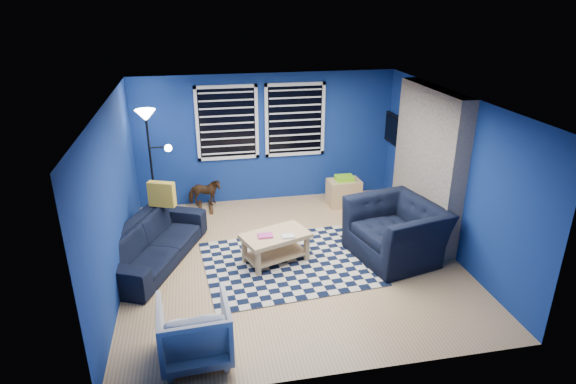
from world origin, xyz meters
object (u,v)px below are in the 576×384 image
object	(u,v)px
cabinet	(344,192)
armchair_bent	(195,330)
armchair_big	(396,231)
coffee_table	(276,242)
sofa	(153,243)
floor_lamp	(149,131)
rocking_horse	(205,193)
tv	(397,131)

from	to	relation	value
cabinet	armchair_bent	bearing A→B (deg)	-129.67
armchair_big	coffee_table	size ratio (longest dim) A/B	1.19
sofa	armchair_bent	bearing A→B (deg)	-141.62
armchair_big	cabinet	bearing A→B (deg)	171.79
sofa	cabinet	distance (m)	3.82
sofa	cabinet	xyz separation A→B (m)	(3.51, 1.52, -0.05)
armchair_bent	coffee_table	size ratio (longest dim) A/B	0.71
floor_lamp	armchair_big	bearing A→B (deg)	-29.07
armchair_bent	sofa	bearing A→B (deg)	-78.45
sofa	floor_lamp	xyz separation A→B (m)	(-0.03, 1.51, 1.35)
coffee_table	floor_lamp	world-z (taller)	floor_lamp
armchair_big	cabinet	distance (m)	2.09
sofa	armchair_bent	xyz separation A→B (m)	(0.59, -2.28, 0.04)
sofa	armchair_big	bearing A→B (deg)	-74.78
armchair_bent	rocking_horse	bearing A→B (deg)	-96.43
tv	floor_lamp	distance (m)	4.58
armchair_bent	cabinet	xyz separation A→B (m)	(2.91, 3.80, -0.10)
armchair_big	armchair_bent	bearing A→B (deg)	-74.48
armchair_big	rocking_horse	xyz separation A→B (m)	(-2.86, 2.41, -0.11)
tv	floor_lamp	bearing A→B (deg)	-178.44
cabinet	armchair_big	bearing A→B (deg)	-86.91
rocking_horse	sofa	bearing A→B (deg)	159.21
coffee_table	armchair_big	bearing A→B (deg)	-5.50
armchair_bent	coffee_table	xyz separation A→B (m)	(1.24, 1.90, -0.02)
tv	coffee_table	bearing A→B (deg)	-143.36
rocking_horse	cabinet	bearing A→B (deg)	-93.54
armchair_big	rocking_horse	bearing A→B (deg)	-143.66
tv	cabinet	world-z (taller)	tv
floor_lamp	tv	bearing A→B (deg)	1.56
sofa	cabinet	size ratio (longest dim) A/B	3.49
armchair_bent	floor_lamp	xyz separation A→B (m)	(-0.62, 3.80, 1.31)
coffee_table	tv	bearing A→B (deg)	36.64
sofa	cabinet	world-z (taller)	sofa
armchair_bent	cabinet	distance (m)	4.79
armchair_big	coffee_table	distance (m)	1.88
sofa	coffee_table	bearing A→B (deg)	-77.85
sofa	rocking_horse	xyz separation A→B (m)	(0.84, 1.85, 0.01)
armchair_bent	cabinet	size ratio (longest dim) A/B	1.27
armchair_big	floor_lamp	distance (m)	4.44
armchair_bent	armchair_big	bearing A→B (deg)	-153.99
coffee_table	cabinet	bearing A→B (deg)	48.66
tv	cabinet	distance (m)	1.54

